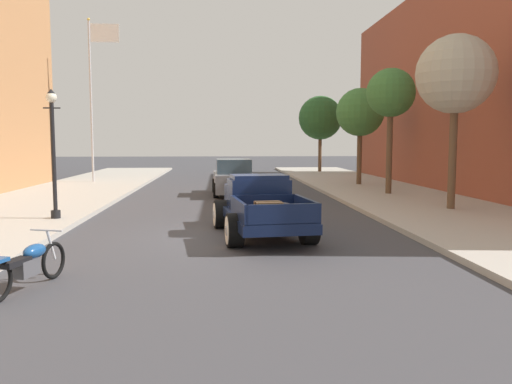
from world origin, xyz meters
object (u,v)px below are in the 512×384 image
street_lamp_near (53,144)px  street_tree_second (391,94)px  motorcycle_parked (27,264)px  street_tree_third (360,113)px  hotrod_truck_navy (259,206)px  street_tree_farthest (320,118)px  street_tree_nearest (456,75)px  car_background_grey (233,178)px  flagpole (95,82)px

street_lamp_near → street_tree_second: size_ratio=0.70×
motorcycle_parked → street_tree_third: street_tree_third is taller
street_lamp_near → street_tree_second: street_tree_second is taller
hotrod_truck_navy → street_tree_farthest: street_tree_farthest is taller
street_tree_nearest → street_tree_second: (-0.47, 5.22, -0.17)m
street_lamp_near → street_tree_third: size_ratio=0.75×
hotrod_truck_navy → car_background_grey: bearing=92.5°
street_tree_nearest → street_tree_third: size_ratio=1.15×
hotrod_truck_navy → flagpole: flagpole is taller
hotrod_truck_navy → motorcycle_parked: (-4.23, -4.94, -0.31)m
motorcycle_parked → street_tree_second: street_tree_second is taller
hotrod_truck_navy → street_tree_farthest: (6.57, 25.51, 3.45)m
motorcycle_parked → street_tree_third: size_ratio=0.40×
street_tree_second → street_tree_third: size_ratio=1.07×
motorcycle_parked → street_tree_second: 17.86m
hotrod_truck_navy → street_tree_third: street_tree_third is taller
hotrod_truck_navy → street_tree_second: street_tree_second is taller
street_lamp_near → hotrod_truck_navy: bearing=-20.5°
street_tree_third → street_tree_farthest: 11.68m
motorcycle_parked → car_background_grey: 15.49m
street_lamp_near → street_tree_second: (12.40, 6.57, 2.12)m
hotrod_truck_navy → street_lamp_near: street_lamp_near is taller
hotrod_truck_navy → street_tree_third: bearing=65.0°
motorcycle_parked → street_lamp_near: bearing=103.7°
street_tree_farthest → street_tree_nearest: bearing=-89.2°
car_background_grey → street_tree_second: street_tree_second is taller
flagpole → street_tree_farthest: flagpole is taller
hotrod_truck_navy → street_lamp_near: bearing=159.5°
flagpole → street_tree_third: 14.90m
street_tree_second → street_tree_farthest: (0.15, 16.70, -0.30)m
street_tree_third → street_tree_farthest: bearing=89.4°
street_lamp_near → street_tree_second: 14.19m
hotrod_truck_navy → street_tree_farthest: size_ratio=0.89×
motorcycle_parked → flagpole: size_ratio=0.22×
street_tree_third → street_lamp_near: bearing=-137.0°
hotrod_truck_navy → motorcycle_parked: 6.51m
hotrod_truck_navy → street_tree_farthest: 26.57m
flagpole → street_tree_second: 16.53m
street_lamp_near → flagpole: flagpole is taller
street_lamp_near → street_tree_third: (12.43, 11.60, 1.59)m
street_tree_second → street_lamp_near: bearing=-152.1°
flagpole → street_tree_farthest: size_ratio=1.60×
motorcycle_parked → street_tree_third: bearing=60.4°
street_tree_second → street_tree_third: street_tree_second is taller
hotrod_truck_navy → car_background_grey: size_ratio=1.17×
street_tree_farthest → flagpole: bearing=-148.8°
street_tree_third → street_tree_farthest: street_tree_farthest is taller
motorcycle_parked → street_tree_nearest: (11.12, 8.53, 4.23)m
car_background_grey → street_tree_farthest: 17.29m
flagpole → street_tree_nearest: (14.97, -13.07, -1.10)m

